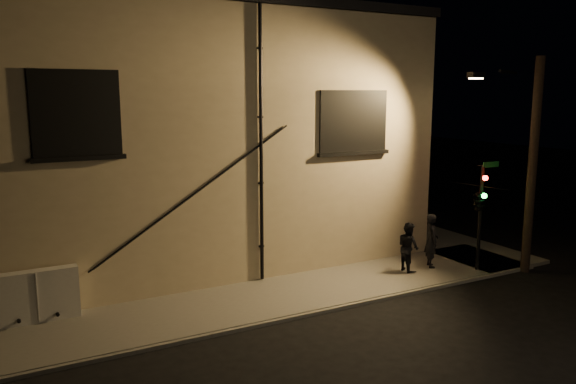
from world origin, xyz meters
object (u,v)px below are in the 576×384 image
pedestrian_a (431,240)px  traffic_signal (479,199)px  pedestrian_b (408,247)px  streetlamp_pole (529,160)px  utility_cabinet (36,296)px

pedestrian_a → traffic_signal: 2.09m
pedestrian_a → pedestrian_b: (-0.97, 0.03, -0.09)m
pedestrian_a → streetlamp_pole: bearing=-94.4°
pedestrian_b → traffic_signal: bearing=-115.6°
streetlamp_pole → utility_cabinet: bearing=169.2°
pedestrian_b → streetlamp_pole: (3.55, -1.59, 2.83)m
utility_cabinet → traffic_signal: (13.04, -2.34, 1.74)m
pedestrian_b → utility_cabinet: bearing=88.5°
utility_cabinet → pedestrian_b: (11.13, -1.22, 0.13)m
pedestrian_a → utility_cabinet: bearing=110.9°
streetlamp_pole → traffic_signal: bearing=164.1°
pedestrian_b → pedestrian_a: bearing=-86.9°
utility_cabinet → pedestrian_a: 12.17m
utility_cabinet → traffic_signal: 13.36m
traffic_signal → streetlamp_pole: streetlamp_pole is taller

